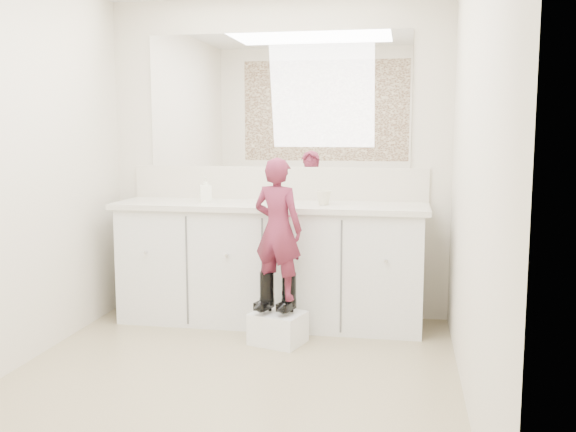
# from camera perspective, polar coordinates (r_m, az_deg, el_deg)

# --- Properties ---
(floor) EXTENTS (3.00, 3.00, 0.00)m
(floor) POSITION_cam_1_polar(r_m,az_deg,el_deg) (3.73, -5.55, -14.70)
(floor) COLOR #8A785A
(floor) RESTS_ON ground
(wall_back) EXTENTS (2.60, 0.00, 2.60)m
(wall_back) POSITION_cam_1_polar(r_m,az_deg,el_deg) (4.92, -0.93, 5.11)
(wall_back) COLOR beige
(wall_back) RESTS_ON floor
(wall_front) EXTENTS (2.60, 0.00, 2.60)m
(wall_front) POSITION_cam_1_polar(r_m,az_deg,el_deg) (2.07, -17.42, 1.32)
(wall_front) COLOR beige
(wall_front) RESTS_ON floor
(wall_left) EXTENTS (0.00, 3.00, 3.00)m
(wall_left) POSITION_cam_1_polar(r_m,az_deg,el_deg) (4.02, -23.95, 3.90)
(wall_left) COLOR beige
(wall_left) RESTS_ON floor
(wall_right) EXTENTS (0.00, 3.00, 3.00)m
(wall_right) POSITION_cam_1_polar(r_m,az_deg,el_deg) (3.34, 16.19, 3.63)
(wall_right) COLOR beige
(wall_right) RESTS_ON floor
(vanity_cabinet) EXTENTS (2.20, 0.55, 0.85)m
(vanity_cabinet) POSITION_cam_1_polar(r_m,az_deg,el_deg) (4.75, -1.56, -4.42)
(vanity_cabinet) COLOR silver
(vanity_cabinet) RESTS_ON floor
(countertop) EXTENTS (2.28, 0.58, 0.04)m
(countertop) POSITION_cam_1_polar(r_m,az_deg,el_deg) (4.66, -1.62, 0.90)
(countertop) COLOR beige
(countertop) RESTS_ON vanity_cabinet
(backsplash) EXTENTS (2.28, 0.03, 0.25)m
(backsplash) POSITION_cam_1_polar(r_m,az_deg,el_deg) (4.91, -0.96, 2.94)
(backsplash) COLOR beige
(backsplash) RESTS_ON countertop
(mirror) EXTENTS (2.00, 0.02, 1.00)m
(mirror) POSITION_cam_1_polar(r_m,az_deg,el_deg) (4.91, -0.97, 10.24)
(mirror) COLOR white
(mirror) RESTS_ON wall_back
(dot_panel) EXTENTS (2.00, 0.01, 1.20)m
(dot_panel) POSITION_cam_1_polar(r_m,az_deg,el_deg) (2.08, -17.80, 13.78)
(dot_panel) COLOR #472819
(dot_panel) RESTS_ON wall_front
(faucet) EXTENTS (0.08, 0.08, 0.10)m
(faucet) POSITION_cam_1_polar(r_m,az_deg,el_deg) (4.81, -1.22, 1.95)
(faucet) COLOR silver
(faucet) RESTS_ON countertop
(cup) EXTENTS (0.14, 0.14, 0.10)m
(cup) POSITION_cam_1_polar(r_m,az_deg,el_deg) (4.56, 3.19, 1.64)
(cup) COLOR beige
(cup) RESTS_ON countertop
(soap_bottle) EXTENTS (0.11, 0.11, 0.18)m
(soap_bottle) POSITION_cam_1_polar(r_m,az_deg,el_deg) (4.79, -7.35, 2.37)
(soap_bottle) COLOR white
(soap_bottle) RESTS_ON countertop
(step_stool) EXTENTS (0.39, 0.36, 0.21)m
(step_stool) POSITION_cam_1_polar(r_m,az_deg,el_deg) (4.35, -0.90, -9.92)
(step_stool) COLOR white
(step_stool) RESTS_ON floor
(boot_left) EXTENTS (0.15, 0.20, 0.27)m
(boot_left) POSITION_cam_1_polar(r_m,az_deg,el_deg) (4.30, -1.89, -6.78)
(boot_left) COLOR black
(boot_left) RESTS_ON step_stool
(boot_right) EXTENTS (0.15, 0.20, 0.27)m
(boot_right) POSITION_cam_1_polar(r_m,az_deg,el_deg) (4.27, 0.09, -6.88)
(boot_right) COLOR black
(boot_right) RESTS_ON step_stool
(toddler) EXTENTS (0.39, 0.31, 0.93)m
(toddler) POSITION_cam_1_polar(r_m,az_deg,el_deg) (4.20, -0.91, -1.14)
(toddler) COLOR #A33252
(toddler) RESTS_ON step_stool
(toothbrush) EXTENTS (0.13, 0.05, 0.06)m
(toothbrush) POSITION_cam_1_polar(r_m,az_deg,el_deg) (4.17, 0.03, -0.03)
(toothbrush) COLOR #D1517F
(toothbrush) RESTS_ON toddler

